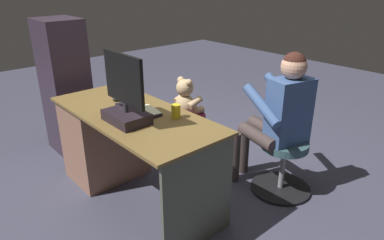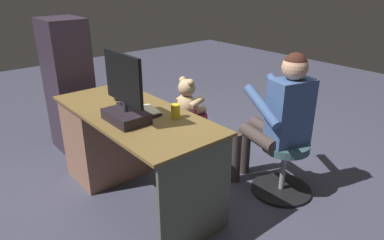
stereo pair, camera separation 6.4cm
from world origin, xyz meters
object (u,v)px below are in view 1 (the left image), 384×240
office_chair_teddy (185,133)px  keyboard (138,109)px  monitor (125,101)px  teddy_bear (186,99)px  computer_mouse (118,98)px  person (277,112)px  visitor_chair (283,164)px  desk (110,138)px  cup (176,111)px  tv_remote (132,107)px

office_chair_teddy → keyboard: bearing=110.1°
monitor → office_chair_teddy: bearing=-66.2°
teddy_bear → computer_mouse: bearing=85.4°
computer_mouse → person: size_ratio=0.08×
visitor_chair → person: 0.45m
keyboard → teddy_bear: (0.24, -0.68, -0.14)m
desk → visitor_chair: bearing=-139.0°
computer_mouse → cup: bearing=-168.8°
teddy_bear → visitor_chair: teddy_bear is taller
monitor → keyboard: bearing=-54.0°
computer_mouse → office_chair_teddy: bearing=-94.7°
desk → keyboard: size_ratio=3.53×
computer_mouse → tv_remote: 0.23m
tv_remote → teddy_bear: (0.17, -0.68, -0.13)m
tv_remote → office_chair_teddy: 0.85m
office_chair_teddy → person: person is taller
cup → teddy_bear: bearing=-45.7°
teddy_bear → visitor_chair: (-0.95, -0.22, -0.37)m
monitor → computer_mouse: 0.48m
cup → visitor_chair: bearing=-118.1°
tv_remote → teddy_bear: 0.72m
desk → cup: cup is taller
cup → person: (-0.33, -0.76, -0.10)m
tv_remote → cup: bearing=-143.4°
computer_mouse → cup: size_ratio=0.96×
desk → person: 1.40m
monitor → person: bearing=-115.2°
visitor_chair → person: size_ratio=0.42×
monitor → office_chair_teddy: monitor is taller
monitor → cup: size_ratio=4.75×
keyboard → computer_mouse: size_ratio=4.38×
computer_mouse → cup: cup is taller
desk → keyboard: keyboard is taller
office_chair_teddy → person: bearing=-166.1°
monitor → teddy_bear: monitor is taller
teddy_bear → desk: bearing=79.1°
teddy_bear → keyboard: bearing=109.8°
cup → tv_remote: bearing=19.5°
desk → tv_remote: bearing=-171.8°
computer_mouse → cup: (-0.59, -0.12, 0.03)m
cup → visitor_chair: 1.03m
cup → tv_remote: (0.37, 0.13, -0.04)m
office_chair_teddy → teddy_bear: 0.35m
computer_mouse → person: (-0.92, -0.87, -0.07)m
desk → office_chair_teddy: 0.74m
office_chair_teddy → person: size_ratio=0.41×
monitor → cup: (-0.17, -0.30, -0.10)m
teddy_bear → cup: bearing=134.3°
tv_remote → visitor_chair: tv_remote is taller
desk → teddy_bear: 0.78m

